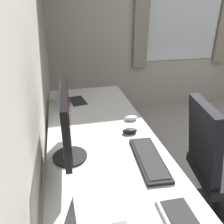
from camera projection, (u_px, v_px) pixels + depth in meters
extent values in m
cube|color=beige|center=(17.00, 60.00, 1.10)|extent=(4.72, 0.10, 2.60)
cube|color=beige|center=(202.00, 21.00, 3.43)|extent=(0.10, 5.15, 2.60)
cube|color=white|center=(184.00, 20.00, 3.30)|extent=(0.02, 1.08, 1.12)
cube|color=#9E937F|center=(141.00, 21.00, 3.14)|extent=(0.05, 0.20, 1.28)
cube|color=white|center=(104.00, 146.00, 1.48)|extent=(2.18, 0.72, 0.03)
cylinder|color=silver|center=(113.00, 120.00, 2.61)|extent=(0.05, 0.05, 0.70)
cylinder|color=silver|center=(60.00, 126.00, 2.49)|extent=(0.05, 0.05, 0.70)
cube|color=white|center=(94.00, 162.00, 1.92)|extent=(0.40, 0.50, 0.69)
cube|color=silver|center=(123.00, 158.00, 1.97)|extent=(0.37, 0.01, 0.61)
cylinder|color=black|center=(70.00, 156.00, 1.34)|extent=(0.20, 0.20, 0.01)
cylinder|color=black|center=(69.00, 148.00, 1.32)|extent=(0.04, 0.04, 0.10)
cube|color=black|center=(66.00, 116.00, 1.23)|extent=(0.57, 0.05, 0.31)
cube|color=#330F14|center=(69.00, 116.00, 1.24)|extent=(0.52, 0.03, 0.27)
cube|color=white|center=(78.00, 102.00, 2.09)|extent=(0.32, 0.25, 0.01)
cube|color=#262628|center=(78.00, 101.00, 2.08)|extent=(0.25, 0.17, 0.00)
cube|color=white|center=(62.00, 93.00, 2.00)|extent=(0.30, 0.12, 0.18)
cube|color=#4C1960|center=(62.00, 93.00, 2.00)|extent=(0.26, 0.10, 0.15)
cube|color=black|center=(149.00, 159.00, 1.32)|extent=(0.43, 0.17, 0.02)
cube|color=#2D2D30|center=(149.00, 157.00, 1.31)|extent=(0.39, 0.14, 0.00)
ellipsoid|color=black|center=(130.00, 131.00, 1.59)|extent=(0.06, 0.10, 0.03)
ellipsoid|color=silver|center=(131.00, 118.00, 1.77)|extent=(0.06, 0.10, 0.03)
cube|color=black|center=(204.00, 139.00, 1.49)|extent=(0.41, 0.20, 0.50)
cylinder|color=black|center=(220.00, 196.00, 1.72)|extent=(0.05, 0.05, 0.37)
cylinder|color=black|center=(215.00, 215.00, 1.81)|extent=(0.56, 0.56, 0.03)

